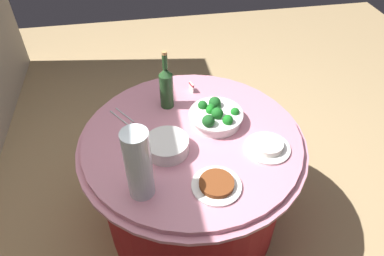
# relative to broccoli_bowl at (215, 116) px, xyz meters

# --- Properties ---
(ground_plane) EXTENTS (6.00, 6.00, 0.00)m
(ground_plane) POSITION_rel_broccoli_bowl_xyz_m (-0.08, 0.14, -0.78)
(ground_plane) COLOR tan
(buffet_table) EXTENTS (1.16, 1.16, 0.74)m
(buffet_table) POSITION_rel_broccoli_bowl_xyz_m (-0.08, 0.14, -0.41)
(buffet_table) COLOR maroon
(buffet_table) RESTS_ON ground_plane
(broccoli_bowl) EXTENTS (0.28, 0.28, 0.11)m
(broccoli_bowl) POSITION_rel_broccoli_bowl_xyz_m (0.00, 0.00, 0.00)
(broccoli_bowl) COLOR white
(broccoli_bowl) RESTS_ON buffet_table
(plate_stack) EXTENTS (0.21, 0.21, 0.07)m
(plate_stack) POSITION_rel_broccoli_bowl_xyz_m (-0.16, 0.27, -0.01)
(plate_stack) COLOR white
(plate_stack) RESTS_ON buffet_table
(wine_bottle) EXTENTS (0.07, 0.07, 0.34)m
(wine_bottle) POSITION_rel_broccoli_bowl_xyz_m (0.19, 0.23, 0.09)
(wine_bottle) COLOR #224622
(wine_bottle) RESTS_ON buffet_table
(decorative_fruit_vase) EXTENTS (0.11, 0.11, 0.34)m
(decorative_fruit_vase) POSITION_rel_broccoli_bowl_xyz_m (-0.38, 0.41, 0.12)
(decorative_fruit_vase) COLOR silver
(decorative_fruit_vase) RESTS_ON buffet_table
(serving_tongs) EXTENTS (0.16, 0.13, 0.01)m
(serving_tongs) POSITION_rel_broccoli_bowl_xyz_m (0.12, 0.48, -0.04)
(serving_tongs) COLOR silver
(serving_tongs) RESTS_ON buffet_table
(food_plate_stir_fry) EXTENTS (0.22, 0.22, 0.03)m
(food_plate_stir_fry) POSITION_rel_broccoli_bowl_xyz_m (-0.41, 0.09, -0.03)
(food_plate_stir_fry) COLOR white
(food_plate_stir_fry) RESTS_ON buffet_table
(food_plate_rice) EXTENTS (0.22, 0.22, 0.04)m
(food_plate_rice) POSITION_rel_broccoli_bowl_xyz_m (-0.23, -0.20, -0.03)
(food_plate_rice) COLOR white
(food_plate_rice) RESTS_ON buffet_table
(label_placard_front) EXTENTS (0.05, 0.02, 0.05)m
(label_placard_front) POSITION_rel_broccoli_bowl_xyz_m (0.30, 0.07, -0.01)
(label_placard_front) COLOR white
(label_placard_front) RESTS_ON buffet_table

